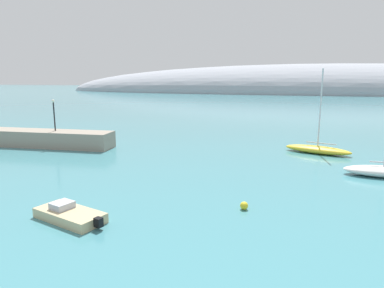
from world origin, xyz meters
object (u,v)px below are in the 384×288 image
sailboat_yellow_mid_mooring (318,149)px  harbor_lamp_post (54,111)px  motorboat_sand_foreground (70,214)px  sailboat_white_end_of_line (384,171)px  mooring_buoy_yellow (244,206)px

sailboat_yellow_mid_mooring → harbor_lamp_post: sailboat_yellow_mid_mooring is taller
sailboat_yellow_mid_mooring → motorboat_sand_foreground: size_ratio=1.84×
sailboat_white_end_of_line → sailboat_yellow_mid_mooring: bearing=-59.2°
motorboat_sand_foreground → sailboat_white_end_of_line: bearing=-125.8°
sailboat_white_end_of_line → motorboat_sand_foreground: (-20.70, -15.09, -0.18)m
sailboat_yellow_mid_mooring → mooring_buoy_yellow: bearing=91.7°
sailboat_white_end_of_line → mooring_buoy_yellow: (-10.75, -10.72, -0.25)m
harbor_lamp_post → sailboat_white_end_of_line: bearing=-6.3°
motorboat_sand_foreground → mooring_buoy_yellow: bearing=-138.2°
sailboat_yellow_mid_mooring → mooring_buoy_yellow: 19.92m
sailboat_yellow_mid_mooring → motorboat_sand_foreground: (-15.97, -23.36, -0.16)m
sailboat_yellow_mid_mooring → sailboat_white_end_of_line: size_ratio=1.22×
motorboat_sand_foreground → harbor_lamp_post: size_ratio=1.34×
sailboat_yellow_mid_mooring → sailboat_white_end_of_line: 9.52m
mooring_buoy_yellow → sailboat_white_end_of_line: bearing=44.9°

